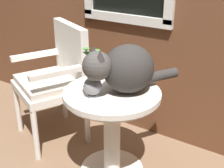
{
  "coord_description": "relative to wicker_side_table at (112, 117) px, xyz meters",
  "views": [
    {
      "loc": [
        1.08,
        -1.24,
        1.46
      ],
      "look_at": [
        0.11,
        0.22,
        0.68
      ],
      "focal_mm": 49.32,
      "sensor_mm": 36.0,
      "label": 1
    }
  ],
  "objects": [
    {
      "name": "wicker_chair",
      "position": [
        -0.64,
        0.16,
        0.09
      ],
      "size": [
        0.66,
        0.64,
        0.94
      ],
      "color": "silver",
      "rests_on": "ground_plane"
    },
    {
      "name": "wicker_side_table",
      "position": [
        0.0,
        0.0,
        0.0
      ],
      "size": [
        0.62,
        0.62,
        0.63
      ],
      "color": "silver",
      "rests_on": "ground_plane"
    },
    {
      "name": "cat",
      "position": [
        0.07,
        0.04,
        0.34
      ],
      "size": [
        0.42,
        0.6,
        0.31
      ],
      "color": "#33302D",
      "rests_on": "wicker_side_table"
    },
    {
      "name": "pewter_vase_with_ivy",
      "position": [
        -0.06,
        -0.12,
        0.27
      ],
      "size": [
        0.11,
        0.12,
        0.31
      ],
      "color": "gray",
      "rests_on": "wicker_side_table"
    }
  ]
}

